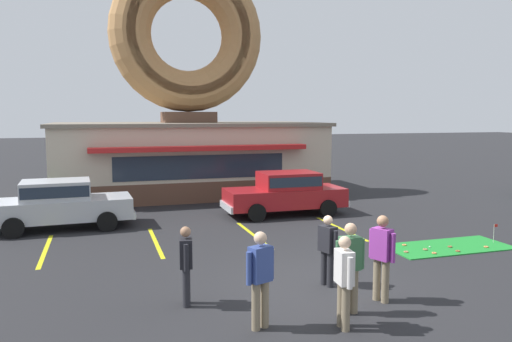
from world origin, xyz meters
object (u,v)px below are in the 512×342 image
pedestrian_blue_sweater_man (350,264)px  pedestrian_clipboard_woman (328,247)px  pedestrian_hooded_kid (382,254)px  trash_bin (49,200)px  car_silver (60,203)px  pedestrian_leather_jacket_man (344,278)px  pedestrian_crossing_woman (186,262)px  putting_flag_pin (495,229)px  pedestrian_beanie_man (260,275)px  car_red (286,192)px  golf_ball (430,247)px

pedestrian_blue_sweater_man → pedestrian_clipboard_woman: pedestrian_blue_sweater_man is taller
pedestrian_hooded_kid → pedestrian_blue_sweater_man: bearing=-157.5°
trash_bin → car_silver: bearing=-78.2°
pedestrian_leather_jacket_man → pedestrian_crossing_woman: 3.08m
putting_flag_pin → pedestrian_beanie_man: size_ratio=0.32×
pedestrian_clipboard_woman → trash_bin: 12.39m
pedestrian_blue_sweater_man → car_red: bearing=76.4°
pedestrian_blue_sweater_man → trash_bin: bearing=117.5°
car_silver → pedestrian_clipboard_woman: 9.66m
pedestrian_beanie_man → pedestrian_crossing_woman: pedestrian_beanie_man is taller
car_red → car_silver: (-7.88, 0.02, 0.00)m
pedestrian_hooded_kid → pedestrian_leather_jacket_man: (-1.31, -0.93, -0.06)m
car_silver → pedestrian_clipboard_woman: (5.95, -7.62, -0.02)m
car_silver → trash_bin: 2.97m
car_red → pedestrian_clipboard_woman: size_ratio=2.93×
trash_bin → pedestrian_hooded_kid: bearing=-58.4°
pedestrian_hooded_kid → pedestrian_beanie_man: 2.74m
trash_bin → pedestrian_crossing_woman: bearing=-72.2°
car_red → trash_bin: car_red is taller
car_silver → pedestrian_leather_jacket_man: size_ratio=2.82×
pedestrian_blue_sweater_man → pedestrian_clipboard_woman: bearing=79.6°
pedestrian_hooded_kid → pedestrian_clipboard_woman: pedestrian_hooded_kid is taller
putting_flag_pin → golf_ball: bearing=177.5°
putting_flag_pin → pedestrian_clipboard_woman: (-6.20, -1.81, 0.42)m
car_red → trash_bin: bearing=161.1°
pedestrian_beanie_man → pedestrian_crossing_woman: 1.80m
car_silver → pedestrian_crossing_woman: size_ratio=2.95×
car_silver → pedestrian_beanie_man: 10.05m
car_red → pedestrian_leather_jacket_man: pedestrian_leather_jacket_man is taller
pedestrian_leather_jacket_man → pedestrian_clipboard_woman: pedestrian_leather_jacket_man is taller
pedestrian_blue_sweater_man → pedestrian_hooded_kid: size_ratio=0.99×
car_silver → pedestrian_beanie_man: pedestrian_beanie_man is taller
golf_ball → trash_bin: trash_bin is taller
pedestrian_clipboard_woman → pedestrian_beanie_man: 2.66m
pedestrian_hooded_kid → pedestrian_clipboard_woman: 1.32m
golf_ball → putting_flag_pin: bearing=-2.5°
car_red → pedestrian_blue_sweater_man: size_ratio=2.64×
car_red → pedestrian_leather_jacket_man: 10.04m
golf_ball → putting_flag_pin: size_ratio=0.08×
golf_ball → putting_flag_pin: 2.18m
car_silver → pedestrian_hooded_kid: pedestrian_hooded_kid is taller
pedestrian_beanie_man → pedestrian_crossing_woman: bearing=125.6°
golf_ball → trash_bin: size_ratio=0.04×
car_red → pedestrian_crossing_woman: car_red is taller
putting_flag_pin → pedestrian_crossing_woman: pedestrian_crossing_woman is taller
golf_ball → pedestrian_leather_jacket_man: 6.27m
pedestrian_clipboard_woman → pedestrian_blue_sweater_man: bearing=-100.4°
pedestrian_blue_sweater_man → pedestrian_crossing_woman: size_ratio=1.10×
car_silver → pedestrian_hooded_kid: size_ratio=2.65×
pedestrian_hooded_kid → trash_bin: bearing=121.6°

